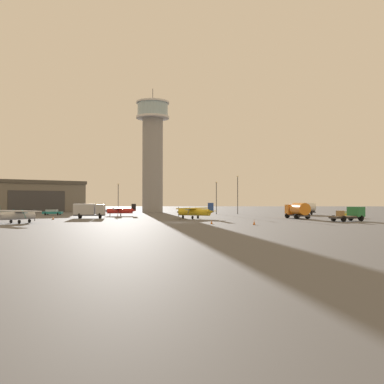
% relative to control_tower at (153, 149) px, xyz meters
% --- Properties ---
extents(ground_plane, '(400.00, 400.00, 0.00)m').
position_rel_control_tower_xyz_m(ground_plane, '(10.49, -59.39, -18.88)').
color(ground_plane, '#545456').
extents(control_tower, '(9.88, 9.88, 37.13)m').
position_rel_control_tower_xyz_m(control_tower, '(0.00, 0.00, 0.00)').
color(control_tower, gray).
rests_on(control_tower, ground_plane).
extents(hangar, '(35.82, 33.87, 9.56)m').
position_rel_control_tower_xyz_m(hangar, '(-39.20, 4.07, -14.08)').
color(hangar, '#6B665B').
rests_on(hangar, ground_plane).
extents(airplane_silver, '(8.84, 7.31, 2.85)m').
position_rel_control_tower_xyz_m(airplane_silver, '(-13.71, -63.09, -17.55)').
color(airplane_silver, '#B7BABF').
rests_on(airplane_silver, ground_plane).
extents(airplane_yellow, '(7.91, 9.91, 3.06)m').
position_rel_control_tower_xyz_m(airplane_yellow, '(13.28, -45.85, -17.45)').
color(airplane_yellow, gold).
rests_on(airplane_yellow, ground_plane).
extents(airplane_red, '(7.33, 9.37, 2.75)m').
position_rel_control_tower_xyz_m(airplane_red, '(-3.93, -30.32, -17.60)').
color(airplane_red, red).
rests_on(airplane_red, ground_plane).
extents(truck_fuel_tanker_orange, '(4.07, 7.25, 3.04)m').
position_rel_control_tower_xyz_m(truck_fuel_tanker_orange, '(33.17, -44.53, -17.18)').
color(truck_fuel_tanker_orange, '#38383D').
rests_on(truck_fuel_tanker_orange, ground_plane).
extents(truck_flatbed_green, '(6.65, 5.15, 2.43)m').
position_rel_control_tower_xyz_m(truck_flatbed_green, '(39.81, -54.66, -17.69)').
color(truck_flatbed_green, '#38383D').
rests_on(truck_flatbed_green, ground_plane).
extents(truck_fuel_tanker_white, '(6.18, 3.69, 3.04)m').
position_rel_control_tower_xyz_m(truck_fuel_tanker_white, '(39.74, -20.88, -17.18)').
color(truck_fuel_tanker_white, '#38383D').
rests_on(truck_fuel_tanker_white, ground_plane).
extents(truck_box_silver, '(6.18, 3.45, 2.83)m').
position_rel_control_tower_xyz_m(truck_box_silver, '(-7.58, -43.69, -17.26)').
color(truck_box_silver, '#38383D').
rests_on(truck_box_silver, ground_plane).
extents(car_teal, '(4.56, 2.43, 1.37)m').
position_rel_control_tower_xyz_m(car_teal, '(-21.07, -25.88, -18.14)').
color(car_teal, teal).
rests_on(car_teal, ground_plane).
extents(car_yellow, '(3.08, 4.81, 1.37)m').
position_rel_control_tower_xyz_m(car_yellow, '(44.37, -39.01, -18.14)').
color(car_yellow, gold).
rests_on(car_yellow, ground_plane).
extents(light_post_west, '(0.44, 0.44, 9.91)m').
position_rel_control_tower_xyz_m(light_post_west, '(23.87, -17.67, -13.07)').
color(light_post_west, '#38383D').
rests_on(light_post_west, ground_plane).
extents(light_post_east, '(0.44, 0.44, 8.47)m').
position_rel_control_tower_xyz_m(light_post_east, '(18.46, -16.40, -13.82)').
color(light_post_east, '#38383D').
rests_on(light_post_east, ground_plane).
extents(light_post_north, '(0.44, 0.44, 8.43)m').
position_rel_control_tower_xyz_m(light_post_north, '(-9.26, -5.44, -13.84)').
color(light_post_north, '#38383D').
rests_on(light_post_north, ground_plane).
extents(traffic_cone_near_left, '(0.36, 0.36, 0.72)m').
position_rel_control_tower_xyz_m(traffic_cone_near_left, '(22.08, -66.27, -18.53)').
color(traffic_cone_near_left, black).
rests_on(traffic_cone_near_left, ground_plane).
extents(traffic_cone_near_right, '(0.36, 0.36, 0.62)m').
position_rel_control_tower_xyz_m(traffic_cone_near_right, '(-12.70, -49.49, -18.58)').
color(traffic_cone_near_right, black).
rests_on(traffic_cone_near_right, ground_plane).
extents(traffic_cone_mid_apron, '(0.36, 0.36, 0.56)m').
position_rel_control_tower_xyz_m(traffic_cone_mid_apron, '(16.05, -63.99, -18.61)').
color(traffic_cone_mid_apron, black).
rests_on(traffic_cone_mid_apron, ground_plane).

